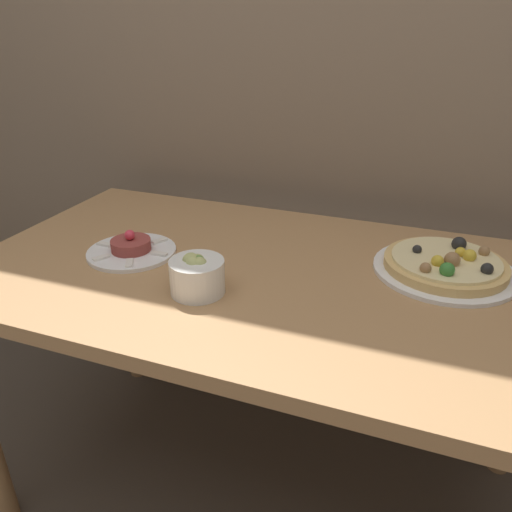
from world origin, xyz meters
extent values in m
cube|color=#84705B|center=(0.00, 0.91, 1.30)|extent=(8.00, 0.05, 2.60)
cube|color=#AD7F51|center=(0.00, 0.39, 0.71)|extent=(1.41, 0.78, 0.03)
cylinder|color=#AD7F51|center=(-0.65, 0.72, 0.35)|extent=(0.06, 0.06, 0.69)
cylinder|color=white|center=(0.38, 0.52, 0.73)|extent=(0.32, 0.32, 0.01)
cylinder|color=#DBB26B|center=(0.38, 0.52, 0.75)|extent=(0.27, 0.27, 0.02)
cylinder|color=beige|center=(0.38, 0.52, 0.76)|extent=(0.24, 0.24, 0.01)
sphere|color=gold|center=(0.43, 0.53, 0.77)|extent=(0.03, 0.03, 0.03)
sphere|color=black|center=(0.32, 0.53, 0.77)|extent=(0.02, 0.02, 0.02)
sphere|color=#997047|center=(0.34, 0.44, 0.77)|extent=(0.02, 0.02, 0.02)
sphere|color=gold|center=(0.41, 0.55, 0.77)|extent=(0.02, 0.02, 0.02)
sphere|color=#997047|center=(0.46, 0.57, 0.77)|extent=(0.03, 0.03, 0.03)
sphere|color=black|center=(0.41, 0.59, 0.78)|extent=(0.03, 0.03, 0.03)
sphere|color=#387F33|center=(0.39, 0.44, 0.78)|extent=(0.03, 0.03, 0.03)
sphere|color=#997047|center=(0.40, 0.50, 0.78)|extent=(0.03, 0.03, 0.03)
sphere|color=gold|center=(0.37, 0.48, 0.77)|extent=(0.03, 0.03, 0.03)
sphere|color=black|center=(0.47, 0.48, 0.77)|extent=(0.03, 0.03, 0.03)
cylinder|color=white|center=(-0.35, 0.36, 0.73)|extent=(0.22, 0.22, 0.01)
cylinder|color=#933D38|center=(-0.35, 0.36, 0.75)|extent=(0.10, 0.10, 0.03)
sphere|color=#E0384C|center=(-0.35, 0.36, 0.78)|extent=(0.03, 0.03, 0.03)
cube|color=white|center=(-0.27, 0.36, 0.74)|extent=(0.04, 0.02, 0.01)
cube|color=white|center=(-0.31, 0.42, 0.74)|extent=(0.03, 0.04, 0.01)
cube|color=white|center=(-0.38, 0.42, 0.74)|extent=(0.03, 0.04, 0.01)
cube|color=white|center=(-0.42, 0.36, 0.74)|extent=(0.04, 0.02, 0.01)
cube|color=white|center=(-0.38, 0.29, 0.74)|extent=(0.03, 0.04, 0.01)
cube|color=white|center=(-0.31, 0.29, 0.74)|extent=(0.03, 0.04, 0.01)
cylinder|color=white|center=(-0.11, 0.24, 0.77)|extent=(0.12, 0.12, 0.07)
sphere|color=#668E42|center=(-0.11, 0.25, 0.80)|extent=(0.03, 0.03, 0.03)
sphere|color=#B7BC70|center=(-0.10, 0.24, 0.80)|extent=(0.03, 0.03, 0.03)
sphere|color=#B7BC70|center=(-0.12, 0.25, 0.80)|extent=(0.04, 0.04, 0.04)
sphere|color=#B7BC70|center=(-0.11, 0.24, 0.80)|extent=(0.03, 0.03, 0.03)
sphere|color=#B7BC70|center=(-0.11, 0.26, 0.80)|extent=(0.03, 0.03, 0.03)
camera|label=1|loc=(0.34, -0.58, 1.26)|focal=35.00mm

